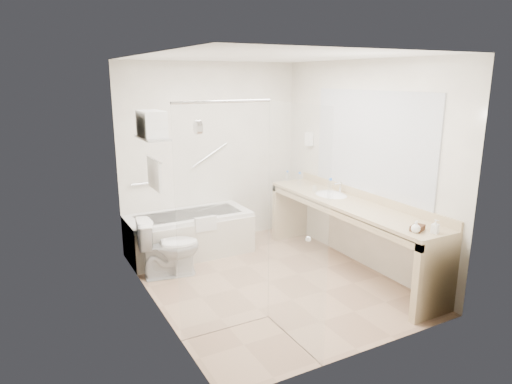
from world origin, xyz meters
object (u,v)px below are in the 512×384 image
bathtub (189,234)px  toilet (169,247)px  vanity_counter (349,219)px  amenity_basket (417,228)px  water_bottle_left (330,187)px

bathtub → toilet: toilet is taller
vanity_counter → amenity_basket: size_ratio=17.52×
vanity_counter → water_bottle_left: size_ratio=12.32×
bathtub → water_bottle_left: bearing=-33.3°
amenity_basket → vanity_counter: bearing=85.8°
bathtub → water_bottle_left: (1.53, -1.00, 0.67)m
vanity_counter → amenity_basket: 1.14m
toilet → amenity_basket: 2.78m
bathtub → toilet: (-0.45, -0.54, 0.08)m
toilet → water_bottle_left: 2.12m
toilet → water_bottle_left: (1.98, -0.46, 0.60)m
bathtub → amenity_basket: bearing=-60.0°
amenity_basket → bathtub: bearing=120.0°
vanity_counter → water_bottle_left: water_bottle_left is taller
vanity_counter → toilet: (-1.97, 0.85, -0.29)m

